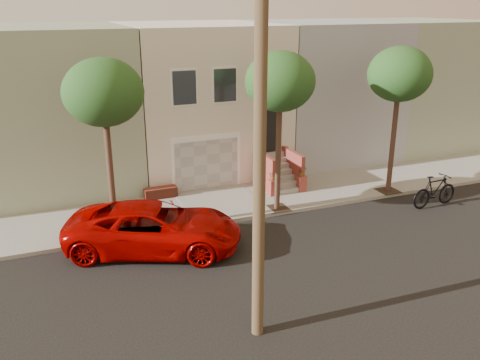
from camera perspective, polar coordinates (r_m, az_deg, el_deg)
name	(u,v)px	position (r m, az deg, el deg)	size (l,w,h in m)	color
ground	(301,258)	(17.50, 6.76, -8.60)	(90.00, 90.00, 0.00)	black
sidewalk	(241,201)	(21.87, 0.10, -2.38)	(40.00, 3.70, 0.15)	#9C998E
house_row	(198,96)	(26.22, -4.75, 9.32)	(33.10, 11.70, 7.00)	silver
tree_left	(103,94)	(17.75, -14.96, 9.27)	(2.70, 2.57, 6.30)	#2D2116
tree_mid	(280,83)	(19.62, 4.48, 10.76)	(2.70, 2.57, 6.30)	#2D2116
tree_right	(400,75)	(22.59, 17.34, 11.08)	(2.70, 2.57, 6.30)	#2D2116
pickup_truck	(154,228)	(17.82, -9.51, -5.26)	(2.74, 5.94, 1.65)	#A60100
motorcycle	(435,191)	(22.80, 20.87, -1.13)	(0.65, 2.30, 1.38)	black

